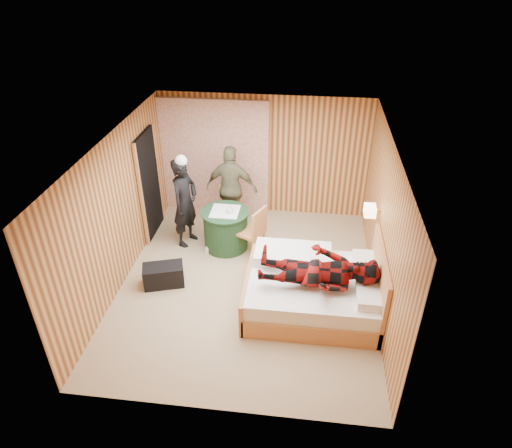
# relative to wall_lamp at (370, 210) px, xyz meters

# --- Properties ---
(floor) EXTENTS (4.20, 5.00, 0.01)m
(floor) POSITION_rel_wall_lamp_xyz_m (-1.92, -0.45, -1.30)
(floor) COLOR tan
(floor) RESTS_ON ground
(ceiling) EXTENTS (4.20, 5.00, 0.01)m
(ceiling) POSITION_rel_wall_lamp_xyz_m (-1.92, -0.45, 1.20)
(ceiling) COLOR white
(ceiling) RESTS_ON wall_back
(wall_back) EXTENTS (4.20, 0.02, 2.50)m
(wall_back) POSITION_rel_wall_lamp_xyz_m (-1.92, 2.05, -0.05)
(wall_back) COLOR tan
(wall_back) RESTS_ON floor
(wall_left) EXTENTS (0.02, 5.00, 2.50)m
(wall_left) POSITION_rel_wall_lamp_xyz_m (-4.02, -0.45, -0.05)
(wall_left) COLOR tan
(wall_left) RESTS_ON floor
(wall_right) EXTENTS (0.02, 5.00, 2.50)m
(wall_right) POSITION_rel_wall_lamp_xyz_m (0.18, -0.45, -0.05)
(wall_right) COLOR tan
(wall_right) RESTS_ON floor
(curtain) EXTENTS (2.20, 0.08, 2.40)m
(curtain) POSITION_rel_wall_lamp_xyz_m (-2.92, 1.98, -0.10)
(curtain) COLOR silver
(curtain) RESTS_ON floor
(doorway) EXTENTS (0.06, 0.90, 2.05)m
(doorway) POSITION_rel_wall_lamp_xyz_m (-3.98, 0.95, -0.28)
(doorway) COLOR black
(doorway) RESTS_ON floor
(wall_lamp) EXTENTS (0.26, 0.24, 0.16)m
(wall_lamp) POSITION_rel_wall_lamp_xyz_m (0.00, 0.00, 0.00)
(wall_lamp) COLOR gold
(wall_lamp) RESTS_ON wall_right
(bed) EXTENTS (2.07, 1.63, 1.12)m
(bed) POSITION_rel_wall_lamp_xyz_m (-0.80, -0.88, -0.98)
(bed) COLOR #E1995C
(bed) RESTS_ON floor
(nightstand) EXTENTS (0.38, 0.52, 0.50)m
(nightstand) POSITION_rel_wall_lamp_xyz_m (-0.04, -0.35, -1.04)
(nightstand) COLOR #E1995C
(nightstand) RESTS_ON floor
(round_table) EXTENTS (0.87, 0.87, 0.78)m
(round_table) POSITION_rel_wall_lamp_xyz_m (-2.47, 0.58, -0.91)
(round_table) COLOR #1E4223
(round_table) RESTS_ON floor
(chair_far) EXTENTS (0.52, 0.52, 0.93)m
(chair_far) POSITION_rel_wall_lamp_xyz_m (-2.49, 1.27, -0.76)
(chair_far) COLOR #E1995C
(chair_far) RESTS_ON floor
(chair_near) EXTENTS (0.60, 0.60, 0.99)m
(chair_near) POSITION_rel_wall_lamp_xyz_m (-1.91, 0.36, -0.73)
(chair_near) COLOR #E1995C
(chair_near) RESTS_ON floor
(duffel_bag) EXTENTS (0.74, 0.54, 0.38)m
(duffel_bag) POSITION_rel_wall_lamp_xyz_m (-3.31, -0.65, -1.11)
(duffel_bag) COLOR black
(duffel_bag) RESTS_ON floor
(sneaker_left) EXTENTS (0.25, 0.12, 0.11)m
(sneaker_left) POSITION_rel_wall_lamp_xyz_m (-2.30, 0.59, -1.25)
(sneaker_left) COLOR white
(sneaker_left) RESTS_ON floor
(sneaker_right) EXTENTS (0.31, 0.17, 0.13)m
(sneaker_right) POSITION_rel_wall_lamp_xyz_m (-2.66, 0.33, -1.24)
(sneaker_right) COLOR white
(sneaker_right) RESTS_ON floor
(woman_standing) EXTENTS (0.60, 0.73, 1.72)m
(woman_standing) POSITION_rel_wall_lamp_xyz_m (-3.23, 0.65, -0.44)
(woman_standing) COLOR black
(woman_standing) RESTS_ON floor
(man_at_table) EXTENTS (1.04, 0.50, 1.72)m
(man_at_table) POSITION_rel_wall_lamp_xyz_m (-2.47, 1.31, -0.44)
(man_at_table) COLOR #686445
(man_at_table) RESTS_ON floor
(man_on_bed) EXTENTS (0.86, 0.67, 1.77)m
(man_on_bed) POSITION_rel_wall_lamp_xyz_m (-0.77, -1.10, -0.31)
(man_on_bed) COLOR maroon
(man_on_bed) RESTS_ON bed
(book_lower) EXTENTS (0.26, 0.28, 0.02)m
(book_lower) POSITION_rel_wall_lamp_xyz_m (-0.04, -0.40, -0.79)
(book_lower) COLOR white
(book_lower) RESTS_ON nightstand
(book_upper) EXTENTS (0.22, 0.26, 0.02)m
(book_upper) POSITION_rel_wall_lamp_xyz_m (-0.04, -0.40, -0.77)
(book_upper) COLOR white
(book_upper) RESTS_ON nightstand
(cup_nightstand) EXTENTS (0.10, 0.10, 0.09)m
(cup_nightstand) POSITION_rel_wall_lamp_xyz_m (-0.04, -0.22, -0.75)
(cup_nightstand) COLOR white
(cup_nightstand) RESTS_ON nightstand
(cup_table) EXTENTS (0.13, 0.13, 0.10)m
(cup_table) POSITION_rel_wall_lamp_xyz_m (-2.37, 0.53, -0.48)
(cup_table) COLOR white
(cup_table) RESTS_ON round_table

